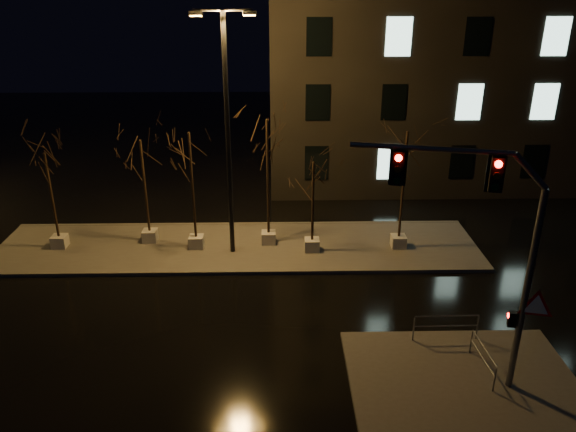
{
  "coord_description": "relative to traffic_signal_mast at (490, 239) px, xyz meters",
  "views": [
    {
      "loc": [
        1.83,
        -17.34,
        11.47
      ],
      "look_at": [
        2.25,
        3.15,
        2.8
      ],
      "focal_mm": 35.0,
      "sensor_mm": 36.0,
      "label": 1
    }
  ],
  "objects": [
    {
      "name": "ground",
      "position": [
        -7.63,
        3.58,
        -4.93
      ],
      "size": [
        90.0,
        90.0,
        0.0
      ],
      "primitive_type": "plane",
      "color": "black",
      "rests_on": "ground"
    },
    {
      "name": "tree_1",
      "position": [
        -11.76,
        10.12,
        -1.0
      ],
      "size": [
        1.8,
        1.8,
        4.98
      ],
      "color": "#B3AFA7",
      "rests_on": "median"
    },
    {
      "name": "building",
      "position": [
        6.37,
        21.58,
        2.57
      ],
      "size": [
        25.0,
        12.0,
        15.0
      ],
      "primitive_type": "cube",
      "color": "black",
      "rests_on": "ground"
    },
    {
      "name": "guard_rail_a",
      "position": [
        -0.15,
        2.08,
        -4.16
      ],
      "size": [
        2.22,
        0.08,
        0.96
      ],
      "rotation": [
        0.0,
        0.0,
        0.01
      ],
      "color": "#56595E",
      "rests_on": "sidewalk_corner"
    },
    {
      "name": "streetlight_main",
      "position": [
        -7.83,
        8.99,
        1.15
      ],
      "size": [
        2.57,
        0.67,
        10.29
      ],
      "rotation": [
        0.0,
        0.0,
        0.15
      ],
      "color": "black",
      "rests_on": "median"
    },
    {
      "name": "tree_3",
      "position": [
        -6.22,
        9.81,
        -0.24
      ],
      "size": [
        1.8,
        1.8,
        5.99
      ],
      "color": "#B3AFA7",
      "rests_on": "median"
    },
    {
      "name": "median",
      "position": [
        -7.63,
        9.58,
        -4.86
      ],
      "size": [
        22.0,
        5.0,
        0.15
      ],
      "primitive_type": "cube",
      "color": "#4C4843",
      "rests_on": "ground"
    },
    {
      "name": "tree_0",
      "position": [
        -15.76,
        9.59,
        -1.31
      ],
      "size": [
        1.8,
        1.8,
        4.58
      ],
      "color": "#B3AFA7",
      "rests_on": "median"
    },
    {
      "name": "guard_rail_b",
      "position": [
        0.53,
        0.4,
        -4.2
      ],
      "size": [
        0.14,
        1.91,
        0.91
      ],
      "rotation": [
        0.0,
        0.0,
        1.62
      ],
      "color": "#56595E",
      "rests_on": "sidewalk_corner"
    },
    {
      "name": "sidewalk_corner",
      "position": [
        -0.13,
        0.08,
        -4.86
      ],
      "size": [
        7.0,
        5.0,
        0.15
      ],
      "primitive_type": "cube",
      "color": "#4C4843",
      "rests_on": "ground"
    },
    {
      "name": "tree_2",
      "position": [
        -9.51,
        9.42,
        -0.6
      ],
      "size": [
        1.8,
        1.8,
        5.51
      ],
      "color": "#B3AFA7",
      "rests_on": "median"
    },
    {
      "name": "traffic_signal_mast",
      "position": [
        0.0,
        0.0,
        0.0
      ],
      "size": [
        5.81,
        1.52,
        7.28
      ],
      "rotation": [
        0.0,
        0.0,
        -0.23
      ],
      "color": "#56595E",
      "rests_on": "sidewalk_corner"
    },
    {
      "name": "tree_5",
      "position": [
        -0.28,
        9.27,
        -0.58
      ],
      "size": [
        1.8,
        1.8,
        5.54
      ],
      "color": "#B3AFA7",
      "rests_on": "median"
    },
    {
      "name": "tree_4",
      "position": [
        -4.25,
        9.0,
        -1.53
      ],
      "size": [
        1.8,
        1.8,
        4.28
      ],
      "color": "#B3AFA7",
      "rests_on": "median"
    }
  ]
}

